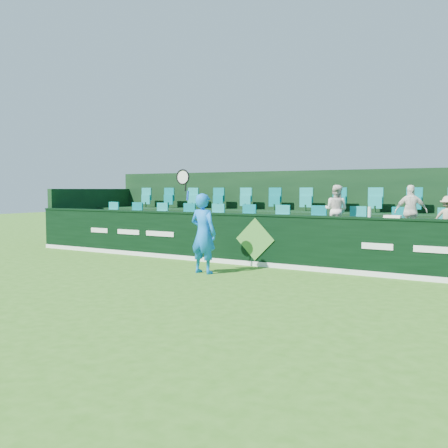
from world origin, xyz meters
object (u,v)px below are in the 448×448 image
Objects in this scene: tennis_player at (203,233)px; spectator_middle at (411,212)px; drinks_bottle at (369,212)px; spectator_left at (336,210)px; spectator_right at (448,218)px; towel at (393,217)px.

spectator_middle is (4.15, 2.81, 0.49)m from tennis_player.
tennis_player reaches higher than drinks_bottle.
spectator_middle reaches higher than drinks_bottle.
spectator_left is at bearing 50.75° from tennis_player.
drinks_bottle is (-1.52, -1.12, 0.15)m from spectator_right.
tennis_player is 1.91× the size of spectator_left.
drinks_bottle reaches higher than towel.
spectator_middle is 1.32m from drinks_bottle.
spectator_left is 1.00× the size of spectator_middle.
spectator_left is at bearing 135.90° from drinks_bottle.
tennis_player reaches higher than spectator_middle.
drinks_bottle is at bearing 180.00° from towel.
spectator_middle is 0.83m from spectator_right.
spectator_middle is (1.86, 0.00, -0.00)m from spectator_left.
spectator_right is (0.82, 0.00, -0.13)m from spectator_middle.
tennis_player is 5.72m from spectator_right.
spectator_middle reaches higher than spectator_right.
tennis_player is 5.03m from spectator_middle.
tennis_player reaches higher than towel.
spectator_left is 2.01m from towel.
towel is at bearing 60.09° from spectator_middle.
spectator_middle is at bearing -174.14° from spectator_left.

